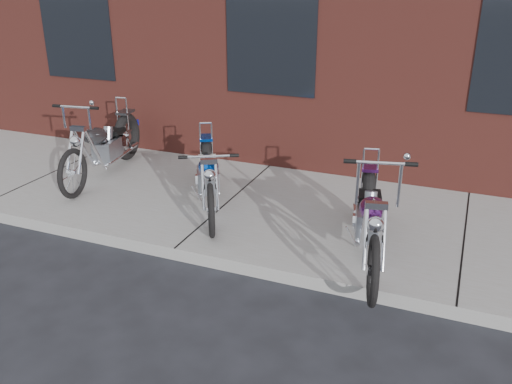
% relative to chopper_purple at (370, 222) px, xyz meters
% --- Properties ---
extents(ground, '(120.00, 120.00, 0.00)m').
position_rel_chopper_purple_xyz_m(ground, '(-2.04, -0.63, -0.57)').
color(ground, black).
rests_on(ground, ground).
extents(sidewalk, '(22.00, 3.00, 0.15)m').
position_rel_chopper_purple_xyz_m(sidewalk, '(-2.04, 0.87, -0.50)').
color(sidewalk, gray).
rests_on(sidewalk, ground).
extents(chopper_purple, '(0.76, 2.30, 1.31)m').
position_rel_chopper_purple_xyz_m(chopper_purple, '(0.00, 0.00, 0.00)').
color(chopper_purple, black).
rests_on(chopper_purple, sidewalk).
extents(chopper_blue, '(1.16, 2.00, 0.97)m').
position_rel_chopper_purple_xyz_m(chopper_blue, '(-2.20, 0.56, -0.02)').
color(chopper_blue, black).
rests_on(chopper_blue, sidewalk).
extents(chopper_third, '(0.65, 2.38, 1.22)m').
position_rel_chopper_purple_xyz_m(chopper_third, '(-4.19, 1.05, 0.01)').
color(chopper_third, black).
rests_on(chopper_third, sidewalk).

